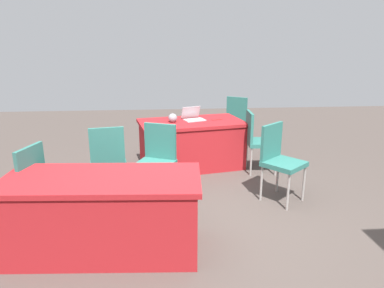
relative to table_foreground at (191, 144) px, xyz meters
name	(u,v)px	position (x,y,z in m)	size (l,w,h in m)	color
ground_plane	(185,229)	(0.24, 2.02, -0.38)	(14.40, 14.40, 0.00)	#4C423D
table_foreground	(191,144)	(0.00, 0.00, 0.00)	(1.77, 1.19, 0.75)	#AD1E23
table_mid_left	(104,214)	(1.03, 2.32, 0.00)	(1.87, 0.91, 0.75)	#AD1E23
chair_near_front	(239,117)	(-1.07, -1.32, 0.16)	(0.61, 0.61, 0.94)	#9E9993
chair_tucked_left	(157,158)	(0.54, 1.26, 0.19)	(0.58, 0.58, 0.98)	#9E9993
chair_tucked_right	(257,138)	(-0.99, 0.32, 0.16)	(0.47, 0.47, 0.95)	#9E9993
chair_aisle	(279,157)	(-0.99, 1.34, 0.19)	(0.62, 0.62, 0.97)	#9E9993
chair_by_pillar	(108,157)	(1.16, 1.09, 0.17)	(0.51, 0.51, 0.96)	#9E9993
chair_back_row	(22,184)	(1.92, 1.88, 0.16)	(0.54, 0.54, 0.94)	#9E9993
laptop_silver	(193,117)	(-0.04, -0.09, 0.41)	(0.40, 0.38, 0.21)	silver
yarn_ball	(173,118)	(0.30, 0.05, 0.44)	(0.14, 0.14, 0.14)	gray
scissors_red	(217,119)	(-0.42, -0.07, 0.38)	(0.18, 0.04, 0.01)	red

